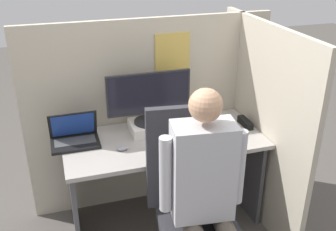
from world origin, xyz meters
TOP-DOWN VIEW (x-y plane):
  - cubicle_panel_back at (0.00, 0.66)m, footprint 1.89×0.05m
  - cubicle_panel_right at (0.72, 0.26)m, footprint 0.04×1.27m
  - desk at (0.00, 0.32)m, footprint 1.39×0.64m
  - paper_box at (-0.06, 0.46)m, footprint 0.28×0.24m
  - monitor at (-0.06, 0.46)m, footprint 0.60×0.22m
  - laptop at (-0.60, 0.43)m, footprint 0.32×0.22m
  - mouse at (-0.31, 0.24)m, footprint 0.07×0.05m
  - stapler at (0.64, 0.33)m, footprint 0.05×0.17m
  - carrot_toy at (0.23, 0.17)m, footprint 0.04×0.13m
  - office_chair at (0.01, -0.22)m, footprint 0.54×0.59m
  - person at (0.03, -0.38)m, footprint 0.48×0.45m

SIDE VIEW (x-z plane):
  - desk at x=0.00m, z-range 0.18..0.89m
  - office_chair at x=0.01m, z-range -0.01..1.10m
  - mouse at x=-0.31m, z-range 0.71..0.74m
  - carrot_toy at x=0.23m, z-range 0.71..0.75m
  - stapler at x=0.64m, z-range 0.71..0.76m
  - cubicle_panel_right at x=0.72m, z-range 0.00..1.48m
  - paper_box at x=-0.06m, z-range 0.71..0.78m
  - cubicle_panel_back at x=0.00m, z-range 0.00..1.48m
  - person at x=0.03m, z-range 0.09..1.41m
  - laptop at x=-0.60m, z-range 0.64..0.86m
  - monitor at x=-0.06m, z-range 0.79..1.16m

